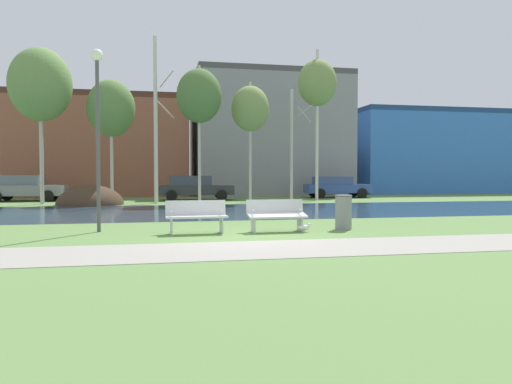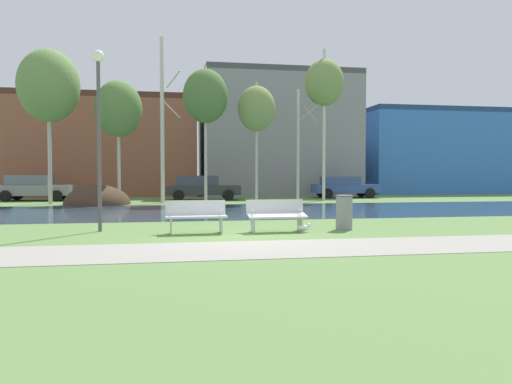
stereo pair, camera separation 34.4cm
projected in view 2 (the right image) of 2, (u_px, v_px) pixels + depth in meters
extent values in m
plane|color=#5B7F42|center=(210.00, 209.00, 22.00)|extent=(120.00, 120.00, 0.00)
cube|color=gray|center=(256.00, 249.00, 10.13)|extent=(60.00, 2.42, 0.01)
cube|color=#2D475B|center=(212.00, 211.00, 20.56)|extent=(80.00, 8.70, 0.01)
ellipsoid|color=#423021|center=(97.00, 204.00, 25.01)|extent=(3.32, 3.56, 2.02)
cube|color=silver|center=(196.00, 217.00, 12.74)|extent=(1.61, 0.52, 0.05)
cube|color=silver|center=(195.00, 208.00, 13.00)|extent=(1.60, 0.12, 0.40)
cube|color=silver|center=(171.00, 226.00, 12.68)|extent=(0.05, 0.43, 0.45)
cube|color=silver|center=(221.00, 225.00, 12.93)|extent=(0.05, 0.43, 0.45)
cylinder|color=silver|center=(171.00, 212.00, 12.62)|extent=(0.05, 0.28, 0.04)
cylinder|color=silver|center=(221.00, 211.00, 12.88)|extent=(0.05, 0.28, 0.04)
cube|color=silver|center=(277.00, 216.00, 13.11)|extent=(1.61, 0.52, 0.14)
cube|color=silver|center=(275.00, 207.00, 13.38)|extent=(1.60, 0.12, 0.40)
cube|color=silver|center=(253.00, 224.00, 13.05)|extent=(0.05, 0.43, 0.45)
cube|color=silver|center=(300.00, 223.00, 13.31)|extent=(0.05, 0.43, 0.45)
cylinder|color=silver|center=(253.00, 211.00, 13.00)|extent=(0.05, 0.28, 0.04)
cylinder|color=silver|center=(300.00, 210.00, 13.26)|extent=(0.05, 0.28, 0.04)
cylinder|color=gray|center=(344.00, 212.00, 13.67)|extent=(0.46, 0.46, 0.98)
torus|color=#494A4C|center=(344.00, 196.00, 13.65)|extent=(0.49, 0.49, 0.04)
ellipsoid|color=white|center=(303.00, 228.00, 13.10)|extent=(0.34, 0.15, 0.15)
sphere|color=white|center=(309.00, 225.00, 13.12)|extent=(0.11, 0.11, 0.11)
cone|color=gold|center=(311.00, 225.00, 13.13)|extent=(0.06, 0.03, 0.03)
cylinder|color=gold|center=(304.00, 231.00, 13.07)|extent=(0.01, 0.01, 0.10)
cylinder|color=gold|center=(304.00, 230.00, 13.13)|extent=(0.01, 0.01, 0.10)
cylinder|color=#4C4C51|center=(99.00, 147.00, 13.21)|extent=(0.10, 0.10, 4.61)
sphere|color=white|center=(98.00, 56.00, 13.11)|extent=(0.32, 0.32, 0.32)
cylinder|color=#BCB7A8|center=(49.00, 128.00, 25.34)|extent=(0.20, 0.20, 7.90)
ellipsoid|color=#668947|center=(49.00, 86.00, 25.25)|extent=(3.13, 3.13, 3.76)
cylinder|color=#BCB7A8|center=(119.00, 143.00, 26.32)|extent=(0.16, 0.16, 6.52)
ellipsoid|color=#567A3D|center=(118.00, 109.00, 26.25)|extent=(2.54, 2.54, 3.04)
cylinder|color=beige|center=(162.00, 120.00, 25.95)|extent=(0.20, 0.20, 8.84)
cylinder|color=beige|center=(173.00, 79.00, 26.37)|extent=(0.78, 1.10, 0.81)
cylinder|color=beige|center=(172.00, 110.00, 25.50)|extent=(0.96, 0.94, 0.84)
cylinder|color=#BCB7A8|center=(206.00, 135.00, 26.11)|extent=(0.16, 0.16, 7.35)
ellipsoid|color=#4C7038|center=(205.00, 96.00, 26.03)|extent=(2.40, 2.40, 2.88)
cylinder|color=#BCB7A8|center=(257.00, 142.00, 26.70)|extent=(0.14, 0.14, 6.60)
ellipsoid|color=olive|center=(257.00, 109.00, 26.63)|extent=(2.07, 2.07, 2.48)
cylinder|color=#BCB7A8|center=(298.00, 146.00, 27.26)|extent=(0.16, 0.16, 6.31)
cylinder|color=#BCB7A8|center=(308.00, 113.00, 27.80)|extent=(0.94, 1.34, 0.88)
cylinder|color=#BCB7A8|center=(311.00, 115.00, 26.72)|extent=(1.10, 1.07, 0.78)
cylinder|color=beige|center=(324.00, 125.00, 28.72)|extent=(0.18, 0.18, 8.91)
ellipsoid|color=olive|center=(324.00, 83.00, 28.63)|extent=(2.29, 2.29, 2.75)
cube|color=slate|center=(36.00, 190.00, 28.40)|extent=(4.29, 2.00, 0.61)
cube|color=slate|center=(30.00, 180.00, 28.34)|extent=(2.44, 1.68, 0.57)
cylinder|color=black|center=(65.00, 195.00, 29.44)|extent=(0.65, 0.26, 0.64)
cylinder|color=black|center=(57.00, 196.00, 27.69)|extent=(0.65, 0.26, 0.64)
cylinder|color=black|center=(17.00, 195.00, 29.12)|extent=(0.65, 0.26, 0.64)
cylinder|color=black|center=(6.00, 196.00, 27.38)|extent=(0.65, 0.26, 0.64)
cube|color=#282B30|center=(203.00, 190.00, 29.24)|extent=(4.49, 2.04, 0.55)
cube|color=#2F3648|center=(198.00, 181.00, 29.18)|extent=(2.55, 1.71, 0.58)
cylinder|color=black|center=(227.00, 194.00, 30.30)|extent=(0.65, 0.26, 0.64)
cylinder|color=black|center=(228.00, 195.00, 28.53)|extent=(0.65, 0.26, 0.64)
cylinder|color=black|center=(180.00, 194.00, 29.97)|extent=(0.65, 0.26, 0.64)
cylinder|color=black|center=(178.00, 195.00, 28.20)|extent=(0.65, 0.26, 0.64)
cube|color=#2D4793|center=(345.00, 189.00, 31.97)|extent=(4.32, 1.97, 0.57)
cube|color=#32457F|center=(340.00, 180.00, 31.91)|extent=(2.45, 1.66, 0.51)
cylinder|color=black|center=(361.00, 192.00, 32.99)|extent=(0.65, 0.26, 0.64)
cylinder|color=black|center=(370.00, 193.00, 31.28)|extent=(0.65, 0.26, 0.64)
cylinder|color=black|center=(321.00, 192.00, 32.68)|extent=(0.65, 0.26, 0.64)
cylinder|color=black|center=(328.00, 194.00, 30.97)|extent=(0.65, 0.26, 0.64)
cube|color=brown|center=(86.00, 149.00, 35.45)|extent=(15.75, 7.12, 6.70)
cube|color=#4E2C21|center=(85.00, 100.00, 35.31)|extent=(15.75, 7.12, 0.40)
cube|color=gray|center=(274.00, 139.00, 38.36)|extent=(11.31, 9.57, 8.69)
cube|color=#48484B|center=(274.00, 81.00, 38.19)|extent=(11.31, 9.57, 0.40)
cube|color=#3870C6|center=(449.00, 155.00, 41.49)|extent=(16.35, 8.26, 6.36)
cube|color=navy|center=(449.00, 115.00, 41.36)|extent=(16.35, 8.26, 0.40)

